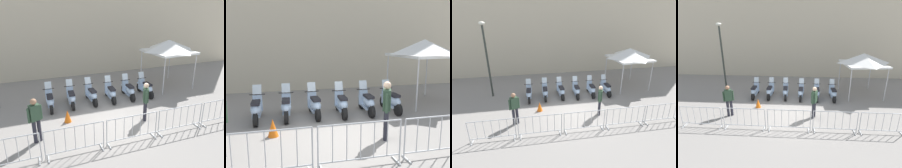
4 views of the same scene
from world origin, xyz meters
TOP-DOWN VIEW (x-y plane):
  - ground_plane at (0.00, 0.00)m, footprint 120.00×120.00m
  - motorcycle_0 at (-2.40, 2.21)m, footprint 0.57×1.73m
  - motorcycle_1 at (-1.36, 2.14)m, footprint 0.62×1.72m
  - motorcycle_2 at (-0.32, 2.04)m, footprint 0.56×1.72m
  - motorcycle_3 at (0.70, 1.86)m, footprint 0.62×1.72m
  - motorcycle_4 at (1.74, 1.76)m, footprint 0.60×1.72m
  - motorcycle_5 at (2.78, 1.64)m, footprint 0.56×1.73m
  - barrier_segment_1 at (-2.27, -1.63)m, footprint 2.01×0.62m
  - barrier_segment_2 at (-0.18, -1.84)m, footprint 2.01×0.62m
  - barrier_segment_3 at (1.91, -2.05)m, footprint 2.01×0.62m
  - officer_mid_plaza at (1.16, -0.68)m, footprint 0.37×0.49m
  - canopy_tent at (4.88, 2.47)m, footprint 2.55×2.55m
  - traffic_cone at (-1.96, 0.62)m, footprint 0.32×0.32m

SIDE VIEW (x-z plane):
  - ground_plane at x=0.00m, z-range 0.00..0.00m
  - traffic_cone at x=-1.96m, z-range 0.00..0.55m
  - motorcycle_0 at x=-2.40m, z-range -0.16..1.07m
  - motorcycle_1 at x=-1.36m, z-range -0.16..1.07m
  - motorcycle_2 at x=-0.32m, z-range -0.16..1.07m
  - motorcycle_3 at x=0.70m, z-range -0.16..1.07m
  - motorcycle_4 at x=1.74m, z-range -0.16..1.07m
  - motorcycle_5 at x=2.78m, z-range -0.16..1.07m
  - barrier_segment_1 at x=-2.27m, z-range -0.01..1.06m
  - barrier_segment_2 at x=-0.18m, z-range -0.01..1.06m
  - barrier_segment_3 at x=1.91m, z-range -0.01..1.06m
  - officer_mid_plaza at x=1.16m, z-range 0.12..1.85m
  - canopy_tent at x=4.88m, z-range 1.06..3.97m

